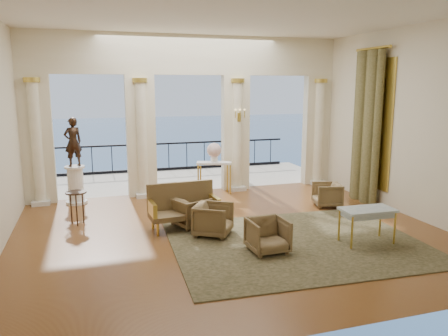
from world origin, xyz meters
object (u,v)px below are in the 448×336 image
object	(u,v)px
side_table	(76,196)
armchair_b	(268,234)
armchair_c	(327,194)
settee	(183,206)
game_table	(368,212)
console_table	(214,168)
armchair_a	(213,218)
armchair_d	(191,210)
pedestal	(76,186)
statue	(73,142)

from	to	relation	value
side_table	armchair_b	bearing A→B (deg)	-39.44
armchair_c	settee	world-z (taller)	settee
game_table	console_table	size ratio (longest dim) A/B	1.00
armchair_b	armchair_c	size ratio (longest dim) A/B	1.05
armchair_a	game_table	world-z (taller)	armchair_a
armchair_b	side_table	bearing A→B (deg)	138.48
armchair_b	armchair_d	xyz separation A→B (m)	(-1.03, 1.95, 0.01)
armchair_b	game_table	xyz separation A→B (m)	(2.07, -0.15, 0.28)
pedestal	console_table	world-z (taller)	pedestal
armchair_b	armchair_a	bearing A→B (deg)	118.66
armchair_c	console_table	size ratio (longest dim) A/B	0.64
game_table	statue	bearing A→B (deg)	140.90
armchair_d	side_table	bearing A→B (deg)	46.26
armchair_a	armchair_d	bearing A→B (deg)	54.83
armchair_c	console_table	xyz separation A→B (m)	(-2.45, 2.13, 0.44)
statue	armchair_b	bearing A→B (deg)	103.39
console_table	statue	bearing A→B (deg)	-163.86
armchair_b	game_table	distance (m)	2.09
statue	console_table	distance (m)	3.90
side_table	pedestal	bearing A→B (deg)	91.67
pedestal	console_table	distance (m)	3.82
pedestal	statue	xyz separation A→B (m)	(0.00, 0.00, 1.17)
side_table	statue	bearing A→B (deg)	91.67
armchair_a	settee	bearing A→B (deg)	67.84
armchair_b	game_table	size ratio (longest dim) A/B	0.67
settee	side_table	size ratio (longest dim) A/B	2.03
armchair_c	pedestal	world-z (taller)	pedestal
armchair_b	statue	xyz separation A→B (m)	(-3.52, 4.73, 1.30)
armchair_b	pedestal	size ratio (longest dim) A/B	0.70
game_table	armchair_c	bearing A→B (deg)	77.96
armchair_a	armchair_c	xyz separation A→B (m)	(3.45, 1.28, -0.03)
armchair_a	pedestal	bearing A→B (deg)	70.42
game_table	statue	world-z (taller)	statue
armchair_a	statue	world-z (taller)	statue
armchair_c	side_table	xyz separation A→B (m)	(-6.20, 0.36, 0.31)
armchair_d	pedestal	xyz separation A→B (m)	(-2.49, 2.78, 0.12)
armchair_a	pedestal	distance (m)	4.50
console_table	game_table	bearing A→B (deg)	-51.65
armchair_b	game_table	world-z (taller)	same
settee	console_table	size ratio (longest dim) A/B	1.45
side_table	armchair_d	bearing A→B (deg)	-20.36
game_table	pedestal	distance (m)	7.42
settee	game_table	xyz separation A→B (m)	(3.29, -2.06, 0.15)
armchair_d	statue	distance (m)	3.95
armchair_a	armchair_b	size ratio (longest dim) A/B	1.04
armchair_c	armchair_d	xyz separation A→B (m)	(-3.76, -0.54, 0.03)
armchair_d	side_table	xyz separation A→B (m)	(-2.43, 0.90, 0.28)
settee	console_table	bearing A→B (deg)	57.20
settee	armchair_a	bearing A→B (deg)	-57.83
armchair_b	side_table	distance (m)	4.50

